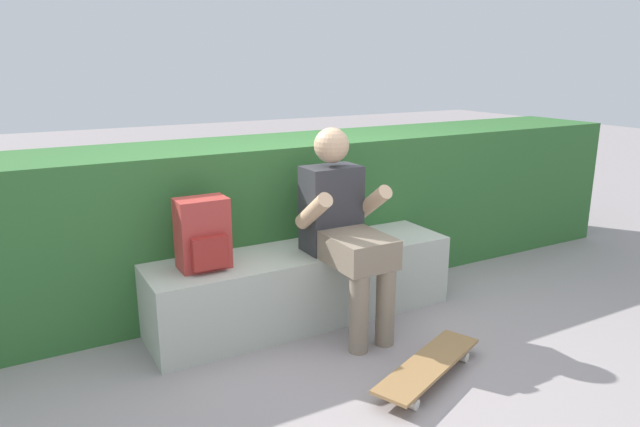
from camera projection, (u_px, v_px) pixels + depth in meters
ground_plane at (334, 343)px, 3.33m from camera, size 24.00×24.00×0.00m
bench_main at (303, 284)px, 3.60m from camera, size 1.93×0.50×0.46m
person_skater at (344, 224)px, 3.37m from camera, size 0.49×0.62×1.21m
skateboard_near_person at (428, 366)px, 2.94m from camera, size 0.82×0.49×0.09m
backpack_on_bench at (203, 235)px, 3.18m from camera, size 0.28×0.23×0.40m
hedge_row at (284, 213)px, 4.12m from camera, size 5.83×0.77×1.05m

